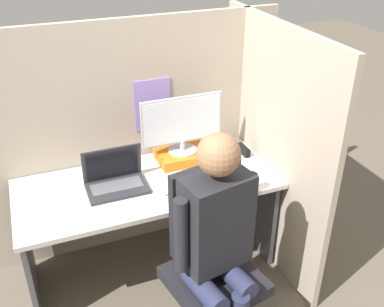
{
  "coord_description": "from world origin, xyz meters",
  "views": [
    {
      "loc": [
        -0.61,
        -1.95,
        2.24
      ],
      "look_at": [
        0.23,
        0.17,
        0.95
      ],
      "focal_mm": 42.0,
      "sensor_mm": 36.0,
      "label": 1
    }
  ],
  "objects": [
    {
      "name": "cubicle_panel_right",
      "position": [
        0.84,
        0.28,
        0.82
      ],
      "size": [
        0.04,
        1.34,
        1.64
      ],
      "color": "tan",
      "rests_on": "ground"
    },
    {
      "name": "paper_box",
      "position": [
        0.3,
        0.53,
        0.73
      ],
      "size": [
        0.34,
        0.26,
        0.07
      ],
      "color": "orange",
      "rests_on": "desk"
    },
    {
      "name": "ground_plane",
      "position": [
        0.0,
        0.0,
        0.0
      ],
      "size": [
        12.0,
        12.0,
        0.0
      ],
      "primitive_type": "plane",
      "color": "#665B4C"
    },
    {
      "name": "desk",
      "position": [
        0.0,
        0.35,
        0.54
      ],
      "size": [
        1.62,
        0.7,
        0.7
      ],
      "color": "beige",
      "rests_on": "ground"
    },
    {
      "name": "mouse",
      "position": [
        0.07,
        0.18,
        0.72
      ],
      "size": [
        0.06,
        0.04,
        0.04
      ],
      "color": "silver",
      "rests_on": "desk"
    },
    {
      "name": "cubicle_panel_back",
      "position": [
        0.0,
        0.72,
        0.82
      ],
      "size": [
        2.12,
        0.05,
        1.64
      ],
      "color": "tan",
      "rests_on": "ground"
    },
    {
      "name": "stapler",
      "position": [
        0.73,
        0.45,
        0.73
      ],
      "size": [
        0.04,
        0.13,
        0.06
      ],
      "color": "black",
      "rests_on": "desk"
    },
    {
      "name": "carrot_toy",
      "position": [
        0.15,
        0.13,
        0.72
      ],
      "size": [
        0.04,
        0.15,
        0.04
      ],
      "color": "orange",
      "rests_on": "desk"
    },
    {
      "name": "monitor",
      "position": [
        0.3,
        0.54,
        0.97
      ],
      "size": [
        0.55,
        0.19,
        0.39
      ],
      "color": "#B2B2B7",
      "rests_on": "paper_box"
    },
    {
      "name": "laptop",
      "position": [
        -0.19,
        0.36,
        0.75
      ],
      "size": [
        0.37,
        0.23,
        0.25
      ],
      "color": "#2D2D33",
      "rests_on": "desk"
    },
    {
      "name": "office_chair",
      "position": [
        0.18,
        -0.24,
        0.53
      ],
      "size": [
        0.55,
        0.59,
        1.02
      ],
      "color": "black",
      "rests_on": "ground"
    },
    {
      "name": "person",
      "position": [
        0.15,
        -0.39,
        0.78
      ],
      "size": [
        0.47,
        0.44,
        1.33
      ],
      "color": "#282D4C",
      "rests_on": "ground"
    }
  ]
}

